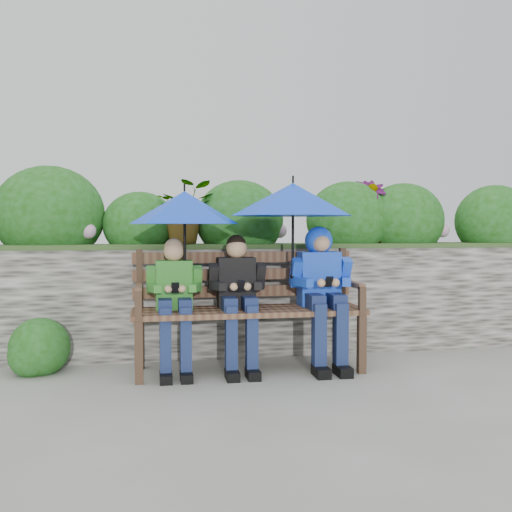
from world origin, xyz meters
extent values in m
plane|color=gray|center=(0.00, 0.00, 0.00)|extent=(60.00, 60.00, 0.00)
cube|color=#33312B|center=(0.00, 0.75, 0.50)|extent=(8.00, 0.40, 1.00)
cube|color=#354921|center=(0.00, 0.75, 1.01)|extent=(8.00, 0.42, 0.04)
cube|color=#354921|center=(0.00, 1.95, 0.48)|extent=(8.00, 2.00, 0.96)
ellipsoid|color=#194B0D|center=(-1.78, 1.05, 1.27)|extent=(0.91, 0.73, 0.82)
ellipsoid|color=#194B0D|center=(-0.95, 1.00, 1.21)|extent=(0.69, 0.55, 0.62)
ellipsoid|color=#194B0D|center=(-0.01, 0.91, 1.25)|extent=(0.84, 0.68, 0.76)
ellipsoid|color=#194B0D|center=(1.09, 0.95, 1.26)|extent=(0.85, 0.68, 0.77)
ellipsoid|color=#194B0D|center=(1.66, 0.91, 1.25)|extent=(0.84, 0.67, 0.75)
ellipsoid|color=#194B0D|center=(2.61, 0.82, 1.25)|extent=(0.82, 0.66, 0.74)
ellipsoid|color=#194B0D|center=(-1.77, 1.05, 1.30)|extent=(1.00, 0.80, 0.90)
sphere|color=#C996B8|center=(-1.40, 0.85, 1.15)|extent=(0.14, 0.14, 0.14)
sphere|color=#C996B8|center=(0.36, 0.85, 1.15)|extent=(0.14, 0.14, 0.14)
sphere|color=#C996B8|center=(2.05, 0.85, 1.15)|extent=(0.14, 0.14, 0.14)
imported|color=#194B0D|center=(-0.53, 0.85, 1.32)|extent=(0.52, 0.45, 0.58)
imported|color=#194B0D|center=(1.27, 0.85, 1.34)|extent=(0.35, 0.35, 0.62)
sphere|color=#194B0D|center=(-1.75, 0.35, 0.21)|extent=(0.48, 0.48, 0.48)
sphere|color=#194B0D|center=(-1.80, 0.30, 0.16)|extent=(0.37, 0.37, 0.37)
cube|color=#412E20|center=(-0.94, -0.14, 0.24)|extent=(0.06, 0.06, 0.47)
cube|color=#412E20|center=(-0.94, 0.33, 0.24)|extent=(0.06, 0.06, 0.47)
cube|color=#412E20|center=(0.83, -0.14, 0.24)|extent=(0.06, 0.06, 0.47)
cube|color=#412E20|center=(0.83, 0.33, 0.24)|extent=(0.06, 0.06, 0.47)
cube|color=brown|center=(-0.06, -0.10, 0.50)|extent=(1.90, 0.11, 0.04)
cube|color=brown|center=(-0.06, 0.03, 0.50)|extent=(1.90, 0.11, 0.04)
cube|color=brown|center=(-0.06, 0.17, 0.50)|extent=(1.90, 0.11, 0.04)
cube|color=brown|center=(-0.06, 0.31, 0.50)|extent=(1.90, 0.11, 0.04)
cube|color=#412E20|center=(-0.94, 0.36, 0.74)|extent=(0.05, 0.05, 0.53)
cube|color=brown|center=(-0.94, 0.10, 0.71)|extent=(0.05, 0.49, 0.04)
cube|color=#412E20|center=(-0.94, -0.14, 0.59)|extent=(0.05, 0.05, 0.23)
cube|color=#412E20|center=(0.83, 0.36, 0.74)|extent=(0.05, 0.05, 0.53)
cube|color=brown|center=(0.83, 0.10, 0.71)|extent=(0.05, 0.49, 0.04)
cube|color=#412E20|center=(0.83, -0.14, 0.59)|extent=(0.05, 0.05, 0.23)
cube|color=brown|center=(-0.06, 0.37, 0.63)|extent=(1.90, 0.04, 0.09)
cube|color=brown|center=(-0.06, 0.37, 0.78)|extent=(1.90, 0.04, 0.09)
cube|color=brown|center=(-0.06, 0.37, 0.93)|extent=(1.90, 0.04, 0.09)
cube|color=#3E8538|center=(-0.66, 0.20, 0.72)|extent=(0.29, 0.17, 0.40)
sphere|color=tan|center=(-0.66, 0.18, 0.99)|extent=(0.16, 0.16, 0.16)
sphere|color=#9D7855|center=(-0.66, 0.19, 1.02)|extent=(0.16, 0.16, 0.16)
cube|color=navy|center=(-0.74, 0.06, 0.57)|extent=(0.10, 0.28, 0.10)
cube|color=navy|center=(-0.74, -0.08, 0.28)|extent=(0.09, 0.10, 0.57)
cube|color=black|center=(-0.74, -0.13, 0.03)|extent=(0.10, 0.19, 0.07)
cube|color=navy|center=(-0.59, 0.06, 0.57)|extent=(0.10, 0.28, 0.10)
cube|color=navy|center=(-0.59, -0.08, 0.28)|extent=(0.09, 0.10, 0.57)
cube|color=black|center=(-0.59, -0.13, 0.03)|extent=(0.10, 0.19, 0.07)
cube|color=#3E8538|center=(-0.85, 0.15, 0.77)|extent=(0.07, 0.16, 0.22)
cube|color=#3E8538|center=(-0.82, 0.04, 0.71)|extent=(0.11, 0.18, 0.06)
sphere|color=tan|center=(-0.72, -0.04, 0.71)|extent=(0.06, 0.06, 0.06)
cube|color=#3E8538|center=(-0.48, 0.15, 0.77)|extent=(0.07, 0.16, 0.22)
cube|color=#3E8538|center=(-0.50, 0.04, 0.71)|extent=(0.11, 0.18, 0.06)
sphere|color=tan|center=(-0.61, -0.04, 0.71)|extent=(0.06, 0.06, 0.06)
cube|color=black|center=(-0.66, -0.05, 0.72)|extent=(0.06, 0.07, 0.09)
cube|color=black|center=(-0.15, 0.20, 0.73)|extent=(0.31, 0.18, 0.42)
sphere|color=tan|center=(-0.15, 0.18, 1.01)|extent=(0.17, 0.17, 0.17)
sphere|color=black|center=(-0.15, 0.19, 1.04)|extent=(0.16, 0.16, 0.16)
cube|color=navy|center=(-0.23, 0.05, 0.57)|extent=(0.11, 0.29, 0.11)
cube|color=navy|center=(-0.23, -0.09, 0.29)|extent=(0.09, 0.10, 0.57)
cube|color=black|center=(-0.23, -0.15, 0.04)|extent=(0.10, 0.20, 0.07)
cube|color=navy|center=(-0.07, 0.05, 0.57)|extent=(0.11, 0.29, 0.11)
cube|color=navy|center=(-0.07, -0.09, 0.29)|extent=(0.09, 0.10, 0.57)
cube|color=black|center=(-0.07, -0.15, 0.04)|extent=(0.10, 0.20, 0.07)
cube|color=black|center=(-0.35, 0.15, 0.78)|extent=(0.07, 0.17, 0.23)
cube|color=black|center=(-0.32, 0.03, 0.72)|extent=(0.12, 0.19, 0.06)
sphere|color=tan|center=(-0.21, -0.05, 0.72)|extent=(0.06, 0.06, 0.06)
cube|color=black|center=(0.04, 0.15, 0.78)|extent=(0.07, 0.17, 0.23)
cube|color=black|center=(0.02, 0.03, 0.72)|extent=(0.12, 0.19, 0.06)
sphere|color=tan|center=(-0.10, -0.05, 0.72)|extent=(0.06, 0.06, 0.06)
cube|color=black|center=(-0.15, -0.06, 0.73)|extent=(0.06, 0.07, 0.09)
cube|color=#0C39E1|center=(0.56, 0.20, 0.75)|extent=(0.34, 0.20, 0.46)
sphere|color=tan|center=(0.56, 0.18, 1.06)|extent=(0.19, 0.19, 0.19)
sphere|color=#0C39E1|center=(0.56, 0.21, 1.07)|extent=(0.24, 0.24, 0.24)
sphere|color=tan|center=(0.56, 0.13, 1.05)|extent=(0.14, 0.14, 0.14)
cube|color=navy|center=(0.47, 0.04, 0.58)|extent=(0.12, 0.32, 0.12)
cube|color=navy|center=(0.47, -0.12, 0.29)|extent=(0.10, 0.11, 0.58)
cube|color=black|center=(0.47, -0.18, 0.04)|extent=(0.11, 0.22, 0.08)
cube|color=navy|center=(0.65, 0.04, 0.58)|extent=(0.12, 0.32, 0.12)
cube|color=navy|center=(0.65, -0.12, 0.29)|extent=(0.10, 0.11, 0.58)
cube|color=black|center=(0.65, -0.18, 0.04)|extent=(0.11, 0.22, 0.08)
cube|color=#0C39E1|center=(0.35, 0.15, 0.81)|extent=(0.08, 0.18, 0.26)
cube|color=#0C39E1|center=(0.38, 0.02, 0.74)|extent=(0.13, 0.21, 0.07)
sphere|color=tan|center=(0.50, -0.07, 0.74)|extent=(0.07, 0.07, 0.07)
cube|color=#0C39E1|center=(0.78, 0.15, 0.81)|extent=(0.08, 0.18, 0.26)
cube|color=#0C39E1|center=(0.75, 0.02, 0.74)|extent=(0.13, 0.21, 0.07)
sphere|color=tan|center=(0.62, -0.07, 0.74)|extent=(0.07, 0.07, 0.07)
cube|color=black|center=(0.56, -0.08, 0.75)|extent=(0.06, 0.07, 0.09)
cone|color=#0A39D9|center=(-0.58, 0.14, 1.34)|extent=(0.88, 0.88, 0.26)
cylinder|color=black|center=(-0.58, 0.14, 1.51)|extent=(0.02, 0.02, 0.06)
cylinder|color=black|center=(-0.58, 0.14, 1.05)|extent=(0.02, 0.02, 0.59)
sphere|color=black|center=(-0.58, 0.14, 0.76)|extent=(0.04, 0.04, 0.04)
cone|color=#0A39D9|center=(0.32, 0.13, 1.42)|extent=(1.04, 1.04, 0.27)
cylinder|color=black|center=(0.32, 0.13, 1.58)|extent=(0.02, 0.02, 0.06)
cylinder|color=black|center=(0.32, 0.13, 1.10)|extent=(0.02, 0.02, 0.64)
sphere|color=black|center=(0.32, 0.13, 0.78)|extent=(0.04, 0.04, 0.04)
camera|label=1|loc=(-0.83, -4.49, 1.19)|focal=40.00mm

